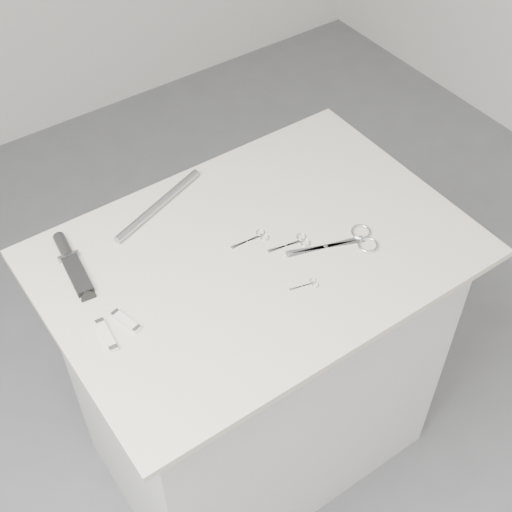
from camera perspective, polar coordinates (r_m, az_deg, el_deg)
ground at (r=2.44m, az=0.06°, el=-14.67°), size 4.00×4.00×0.01m
plinth at (r=2.06m, az=0.07°, el=-8.63°), size 0.90×0.60×0.90m
display_board at (r=1.70m, az=0.09°, el=0.19°), size 1.00×0.70×0.02m
large_shears at (r=1.72m, az=7.59°, el=1.17°), size 0.22×0.13×0.01m
embroidery_scissors_a at (r=1.71m, az=3.15°, el=1.06°), size 0.11×0.05×0.00m
embroidery_scissors_b at (r=1.72m, az=-0.08°, el=1.44°), size 0.10×0.04×0.00m
tiny_scissors at (r=1.62m, az=4.14°, el=-2.31°), size 0.07×0.03×0.00m
sheathed_knife at (r=1.71m, az=-14.58°, el=-0.45°), size 0.06×0.21×0.03m
pocket_knife_a at (r=1.55m, az=-11.87°, el=-6.20°), size 0.03×0.09×0.01m
pocket_knife_b at (r=1.57m, az=-10.37°, el=-5.16°), size 0.04×0.08×0.01m
metal_rail at (r=1.80m, az=-7.81°, el=4.08°), size 0.29×0.12×0.02m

